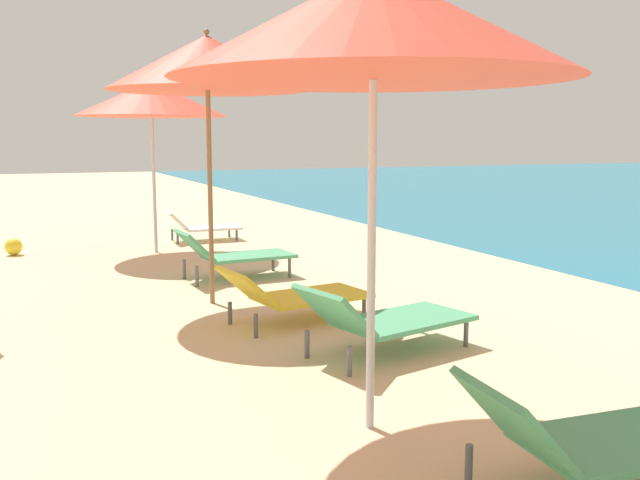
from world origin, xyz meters
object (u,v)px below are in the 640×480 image
object	(u,v)px
lounger_third_shoreside	(384,318)
umbrella_farthest	(151,99)
umbrella_third	(374,24)
umbrella_fourth	(207,63)
lounger_fourth_shoreside	(233,253)
lounger_farthest_shoreside	(202,226)
lounger_third_inland	(599,436)
lounger_fourth_inland	(293,294)
beach_ball	(13,247)

from	to	relation	value
lounger_third_shoreside	umbrella_farthest	bearing A→B (deg)	84.33
umbrella_third	umbrella_fourth	world-z (taller)	umbrella_fourth
umbrella_third	lounger_fourth_shoreside	distance (m)	5.14
umbrella_third	umbrella_farthest	bearing A→B (deg)	90.01
umbrella_fourth	lounger_farthest_shoreside	world-z (taller)	umbrella_fourth
umbrella_third	lounger_third_inland	bearing A→B (deg)	-60.29
lounger_third_shoreside	lounger_farthest_shoreside	bearing A→B (deg)	75.44
lounger_third_inland	umbrella_farthest	bearing A→B (deg)	98.67
umbrella_fourth	lounger_fourth_shoreside	distance (m)	2.52
umbrella_farthest	lounger_farthest_shoreside	size ratio (longest dim) A/B	2.13
lounger_third_inland	umbrella_fourth	distance (m)	5.20
umbrella_fourth	lounger_fourth_shoreside	size ratio (longest dim) A/B	1.94
lounger_third_shoreside	lounger_third_inland	xyz separation A→B (m)	(-0.12, -2.41, 0.00)
lounger_fourth_shoreside	umbrella_fourth	bearing A→B (deg)	-120.06
umbrella_third	lounger_farthest_shoreside	distance (m)	8.37
lounger_fourth_inland	umbrella_farthest	bearing A→B (deg)	86.46
umbrella_third	lounger_third_shoreside	distance (m)	2.54
lounger_fourth_shoreside	umbrella_farthest	world-z (taller)	umbrella_farthest
lounger_fourth_inland	umbrella_farthest	distance (m)	5.11
lounger_fourth_shoreside	umbrella_farthest	bearing A→B (deg)	98.01
lounger_third_inland	lounger_fourth_inland	distance (m)	3.59
umbrella_fourth	lounger_farthest_shoreside	bearing A→B (deg)	77.67
lounger_farthest_shoreside	umbrella_fourth	bearing A→B (deg)	-101.51
lounger_fourth_inland	lounger_farthest_shoreside	distance (m)	5.63
umbrella_farthest	lounger_farthest_shoreside	xyz separation A→B (m)	(0.93, 0.93, -2.04)
lounger_third_inland	beach_ball	world-z (taller)	lounger_third_inland
umbrella_third	lounger_third_shoreside	world-z (taller)	umbrella_third
lounger_third_inland	umbrella_farthest	world-z (taller)	umbrella_farthest
lounger_third_inland	beach_ball	distance (m)	9.22
lounger_third_shoreside	beach_ball	world-z (taller)	lounger_third_shoreside
lounger_fourth_inland	beach_ball	size ratio (longest dim) A/B	5.79
lounger_third_shoreside	lounger_fourth_shoreside	bearing A→B (deg)	81.11
umbrella_third	lounger_fourth_shoreside	size ratio (longest dim) A/B	1.88
umbrella_third	umbrella_fourth	size ratio (longest dim) A/B	0.97
lounger_third_inland	lounger_fourth_shoreside	xyz separation A→B (m)	(-0.14, 5.84, 0.02)
umbrella_fourth	lounger_fourth_inland	world-z (taller)	umbrella_fourth
lounger_third_inland	umbrella_fourth	world-z (taller)	umbrella_fourth
lounger_fourth_shoreside	lounger_farthest_shoreside	distance (m)	3.38
beach_ball	lounger_fourth_inland	bearing A→B (deg)	-65.05
umbrella_third	umbrella_fourth	xyz separation A→B (m)	(-0.06, 3.52, 0.12)
lounger_fourth_inland	lounger_farthest_shoreside	world-z (taller)	lounger_fourth_inland
umbrella_third	lounger_third_inland	xyz separation A→B (m)	(0.66, -1.15, -2.05)
umbrella_fourth	lounger_fourth_shoreside	bearing A→B (deg)	63.97
lounger_farthest_shoreside	lounger_third_shoreside	bearing A→B (deg)	-90.49
lounger_fourth_shoreside	lounger_fourth_inland	xyz separation A→B (m)	(-0.07, -2.25, -0.04)
lounger_fourth_inland	lounger_fourth_shoreside	bearing A→B (deg)	79.18
lounger_third_inland	lounger_fourth_inland	xyz separation A→B (m)	(-0.21, 3.59, -0.02)
lounger_fourth_inland	umbrella_farthest	xyz separation A→B (m)	(-0.44, 4.68, 2.02)
lounger_third_inland	lounger_farthest_shoreside	bearing A→B (deg)	92.40
umbrella_fourth	lounger_fourth_inland	size ratio (longest dim) A/B	1.91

